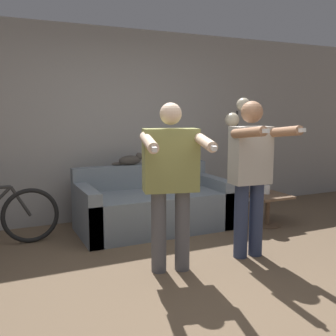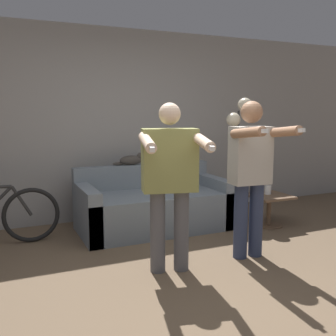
# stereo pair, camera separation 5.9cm
# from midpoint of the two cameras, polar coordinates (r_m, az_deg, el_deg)

# --- Properties ---
(ground_plane) EXTENTS (16.00, 16.00, 0.00)m
(ground_plane) POSITION_cam_midpoint_polar(r_m,az_deg,el_deg) (3.48, 4.09, -17.15)
(ground_plane) COLOR brown
(wall_back) EXTENTS (10.00, 0.05, 2.60)m
(wall_back) POSITION_cam_midpoint_polar(r_m,az_deg,el_deg) (5.48, -8.63, 6.19)
(wall_back) COLOR gray
(wall_back) RESTS_ON ground_plane
(couch) EXTENTS (1.87, 0.92, 0.79)m
(couch) POSITION_cam_midpoint_polar(r_m,az_deg,el_deg) (5.02, -2.59, -5.72)
(couch) COLOR slate
(couch) RESTS_ON ground_plane
(person_left) EXTENTS (0.67, 0.77, 1.57)m
(person_left) POSITION_cam_midpoint_polar(r_m,az_deg,el_deg) (3.56, -0.03, -1.12)
(person_left) COLOR #56565B
(person_left) RESTS_ON ground_plane
(person_right) EXTENTS (0.51, 0.70, 1.59)m
(person_right) POSITION_cam_midpoint_polar(r_m,az_deg,el_deg) (4.01, 11.59, -0.16)
(person_right) COLOR #2D3856
(person_right) RESTS_ON ground_plane
(cat) EXTENTS (0.43, 0.12, 0.16)m
(cat) POSITION_cam_midpoint_polar(r_m,az_deg,el_deg) (5.19, -5.74, 1.20)
(cat) COLOR #3D3833
(cat) RESTS_ON couch
(floor_lamp) EXTENTS (0.37, 0.24, 1.67)m
(floor_lamp) POSITION_cam_midpoint_polar(r_m,az_deg,el_deg) (5.47, 9.73, 6.31)
(floor_lamp) COLOR black
(floor_lamp) RESTS_ON ground_plane
(side_table) EXTENTS (0.50, 0.50, 0.41)m
(side_table) POSITION_cam_midpoint_polar(r_m,az_deg,el_deg) (5.30, 13.98, -4.95)
(side_table) COLOR brown
(side_table) RESTS_ON ground_plane
(cup) EXTENTS (0.08, 0.08, 0.11)m
(cup) POSITION_cam_midpoint_polar(r_m,az_deg,el_deg) (5.31, 13.82, -3.06)
(cup) COLOR white
(cup) RESTS_ON side_table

